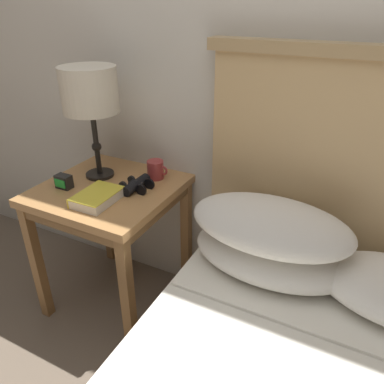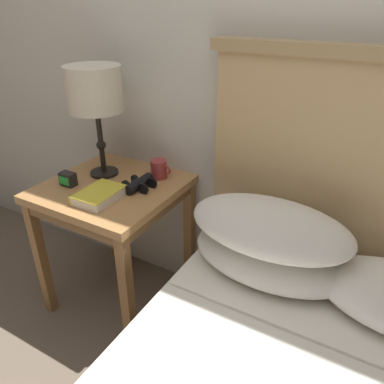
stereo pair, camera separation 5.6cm
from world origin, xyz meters
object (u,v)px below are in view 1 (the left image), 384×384
object	(u,v)px
alarm_clock	(64,182)
binoculars_pair	(137,185)
coffee_mug	(156,170)
book_on_nightstand	(97,197)
nightstand	(110,203)
table_lamp	(90,93)

from	to	relation	value
alarm_clock	binoculars_pair	bearing A→B (deg)	24.26
coffee_mug	book_on_nightstand	bearing A→B (deg)	-107.86
nightstand	coffee_mug	size ratio (longest dim) A/B	6.34
coffee_mug	alarm_clock	world-z (taller)	coffee_mug
book_on_nightstand	coffee_mug	bearing A→B (deg)	72.14
nightstand	coffee_mug	world-z (taller)	coffee_mug
book_on_nightstand	alarm_clock	distance (m)	0.21
book_on_nightstand	alarm_clock	world-z (taller)	alarm_clock
binoculars_pair	alarm_clock	world-z (taller)	alarm_clock
binoculars_pair	coffee_mug	bearing A→B (deg)	83.88
book_on_nightstand	binoculars_pair	xyz separation A→B (m)	(0.08, 0.16, 0.00)
alarm_clock	nightstand	bearing A→B (deg)	31.68
alarm_clock	table_lamp	bearing A→B (deg)	71.36
table_lamp	book_on_nightstand	xyz separation A→B (m)	(0.15, -0.20, -0.37)
book_on_nightstand	alarm_clock	bearing A→B (deg)	171.19
coffee_mug	alarm_clock	size ratio (longest dim) A/B	1.47
table_lamp	alarm_clock	world-z (taller)	table_lamp
book_on_nightstand	binoculars_pair	size ratio (longest dim) A/B	1.27
table_lamp	binoculars_pair	distance (m)	0.43
binoculars_pair	alarm_clock	distance (m)	0.32
table_lamp	binoculars_pair	world-z (taller)	table_lamp
table_lamp	coffee_mug	world-z (taller)	table_lamp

